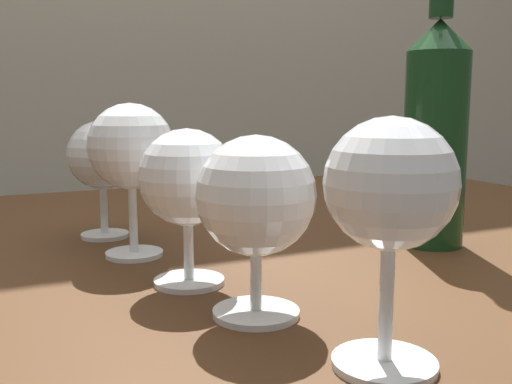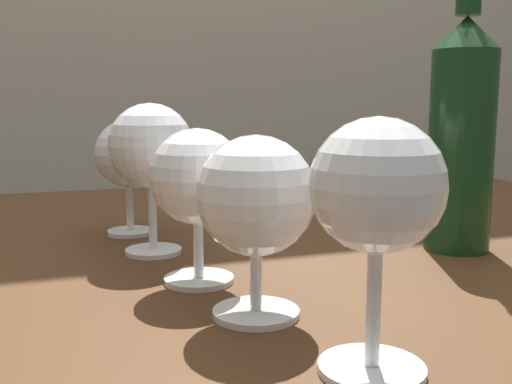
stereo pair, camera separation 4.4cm
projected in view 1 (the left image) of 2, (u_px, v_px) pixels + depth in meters
The scene contains 7 objects.
dining_table at pixel (137, 321), 0.66m from camera, with size 1.55×0.94×0.77m.
wine_glass_rose at pixel (390, 190), 0.35m from camera, with size 0.08×0.08×0.16m.
wine_glass_amber at pixel (256, 200), 0.44m from camera, with size 0.09×0.09×0.14m.
wine_glass_empty at pixel (187, 181), 0.52m from camera, with size 0.09×0.09×0.14m.
wine_glass_pinot at pixel (131, 150), 0.61m from camera, with size 0.09×0.09×0.16m.
wine_glass_cabernet at pixel (102, 158), 0.70m from camera, with size 0.08×0.08×0.14m.
wine_bottle at pixel (436, 128), 0.66m from camera, with size 0.07×0.07×0.33m.
Camera 1 is at (-0.15, -0.63, 0.93)m, focal length 41.45 mm.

